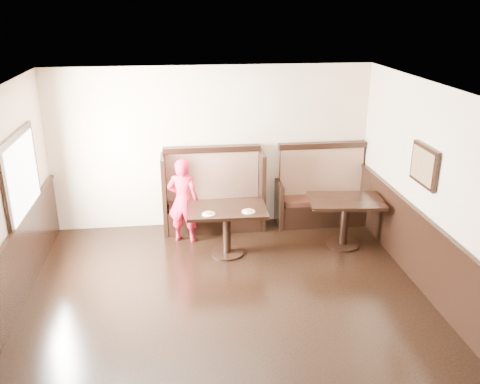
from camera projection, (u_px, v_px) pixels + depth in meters
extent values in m
plane|color=black|center=(236.00, 342.00, 6.01)|extent=(7.00, 7.00, 0.00)
plane|color=beige|center=(212.00, 148.00, 8.76)|extent=(5.50, 0.00, 5.50)
plane|color=beige|center=(472.00, 222.00, 5.84)|extent=(0.00, 7.00, 7.00)
plane|color=white|center=(235.00, 107.00, 5.02)|extent=(7.00, 7.00, 0.00)
cube|color=black|center=(458.00, 290.00, 6.15)|extent=(0.05, 6.90, 1.00)
cube|color=black|center=(21.00, 176.00, 6.90)|extent=(0.05, 1.50, 1.20)
cube|color=white|center=(23.00, 176.00, 6.91)|extent=(0.01, 1.30, 1.00)
cube|color=black|center=(424.00, 166.00, 6.84)|extent=(0.04, 0.70, 0.55)
cube|color=olive|center=(422.00, 166.00, 6.83)|extent=(0.01, 0.60, 0.45)
cube|color=black|center=(214.00, 217.00, 8.92)|extent=(1.60, 0.50, 0.42)
cube|color=#351911|center=(214.00, 204.00, 8.83)|extent=(1.54, 0.46, 0.09)
cube|color=#52101E|center=(212.00, 177.00, 8.87)|extent=(1.60, 0.12, 0.92)
cube|color=black|center=(212.00, 149.00, 8.69)|extent=(1.68, 0.16, 0.10)
cube|color=black|center=(165.00, 193.00, 8.75)|extent=(0.07, 0.72, 1.36)
cube|color=black|center=(261.00, 188.00, 8.95)|extent=(0.07, 0.72, 1.36)
cube|color=black|center=(322.00, 212.00, 9.15)|extent=(1.50, 0.50, 0.42)
cube|color=#351911|center=(323.00, 199.00, 9.06)|extent=(1.44, 0.46, 0.09)
cube|color=#52101E|center=(321.00, 172.00, 9.10)|extent=(1.50, 0.12, 0.92)
cube|color=black|center=(322.00, 145.00, 8.92)|extent=(1.58, 0.16, 0.10)
cube|color=black|center=(278.00, 202.00, 9.08)|extent=(0.07, 0.72, 0.80)
cube|color=black|center=(363.00, 198.00, 9.27)|extent=(0.07, 0.72, 0.80)
cube|color=black|center=(227.00, 210.00, 7.83)|extent=(1.25, 0.81, 0.05)
cylinder|color=black|center=(227.00, 233.00, 7.97)|extent=(0.12, 0.12, 0.72)
cylinder|color=black|center=(227.00, 253.00, 8.10)|extent=(0.53, 0.53, 0.03)
cube|color=black|center=(346.00, 201.00, 8.11)|extent=(1.25, 0.89, 0.05)
cylinder|color=black|center=(344.00, 224.00, 8.25)|extent=(0.13, 0.13, 0.74)
cylinder|color=black|center=(342.00, 244.00, 8.38)|extent=(0.55, 0.55, 0.03)
imported|color=red|center=(183.00, 201.00, 8.30)|extent=(0.60, 0.48, 1.43)
cylinder|color=white|center=(209.00, 214.00, 7.61)|extent=(0.20, 0.20, 0.01)
cylinder|color=tan|center=(209.00, 213.00, 7.60)|extent=(0.12, 0.12, 0.02)
cylinder|color=#EABA54|center=(209.00, 212.00, 7.60)|extent=(0.10, 0.10, 0.01)
cylinder|color=white|center=(248.00, 211.00, 7.69)|extent=(0.20, 0.20, 0.01)
cylinder|color=tan|center=(248.00, 211.00, 7.69)|extent=(0.12, 0.12, 0.02)
cylinder|color=#EABA54|center=(248.00, 210.00, 7.69)|extent=(0.11, 0.11, 0.01)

